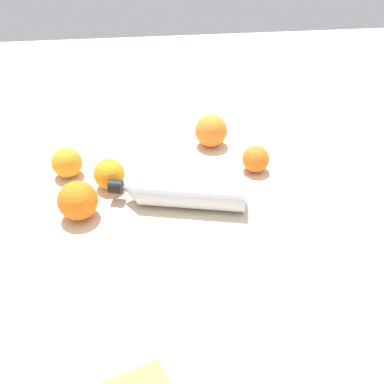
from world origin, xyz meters
TOP-DOWN VIEW (x-y plane):
  - ground_plane at (0.00, 0.00)m, footprint 2.40×2.40m
  - water_bottle at (-0.06, -0.04)m, footprint 0.28×0.13m
  - orange_0 at (-0.26, -0.05)m, footprint 0.08×0.08m
  - orange_1 at (-0.20, 0.04)m, footprint 0.07×0.07m
  - orange_2 at (0.04, 0.19)m, footprint 0.08×0.08m
  - orange_3 at (0.12, 0.06)m, footprint 0.06×0.06m
  - orange_4 at (-0.30, 0.10)m, footprint 0.07×0.07m

SIDE VIEW (x-z plane):
  - ground_plane at x=0.00m, z-range 0.00..0.00m
  - orange_3 at x=0.12m, z-range 0.00..0.06m
  - orange_1 at x=-0.20m, z-range 0.00..0.07m
  - water_bottle at x=-0.06m, z-range 0.00..0.07m
  - orange_4 at x=-0.30m, z-range 0.00..0.07m
  - orange_0 at x=-0.26m, z-range 0.00..0.08m
  - orange_2 at x=0.04m, z-range 0.00..0.08m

